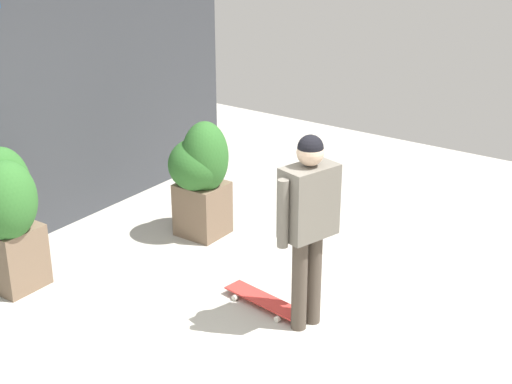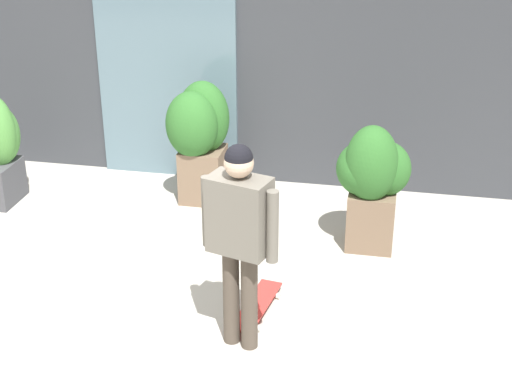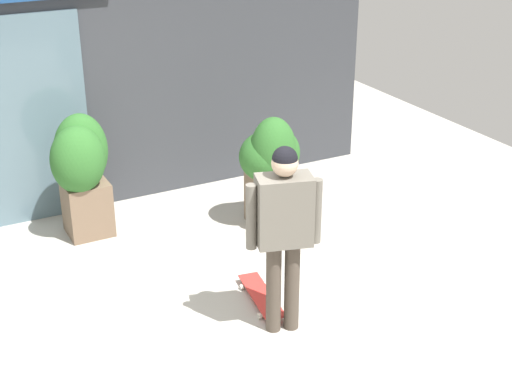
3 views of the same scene
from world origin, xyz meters
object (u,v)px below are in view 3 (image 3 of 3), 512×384
(skateboarder, at_px, (284,221))
(skateboard, at_px, (261,296))
(planter_box_right, at_px, (272,163))
(planter_box_left, at_px, (81,168))

(skateboarder, relative_size, skateboard, 2.04)
(skateboard, bearing_deg, skateboarder, -176.28)
(skateboard, xyz_separation_m, planter_box_right, (0.85, 1.37, 0.66))
(skateboarder, bearing_deg, planter_box_right, -9.70)
(planter_box_left, bearing_deg, skateboard, -63.30)
(skateboard, distance_m, planter_box_left, 2.43)
(skateboarder, xyz_separation_m, skateboard, (0.04, 0.46, -0.98))
(skateboard, distance_m, planter_box_right, 1.75)
(skateboard, bearing_deg, planter_box_left, 35.29)
(skateboard, height_order, planter_box_right, planter_box_right)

